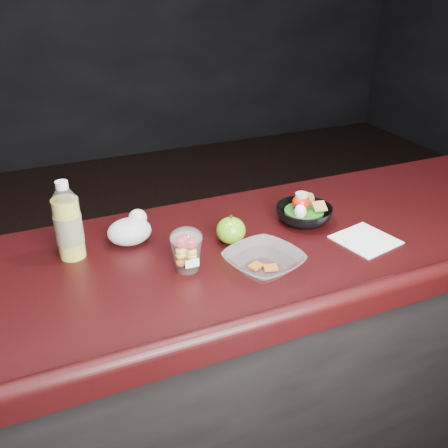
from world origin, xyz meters
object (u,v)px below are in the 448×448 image
(takeout_bowl, at_px, (264,262))
(lemonade_bottle, at_px, (68,226))
(fruit_cup, at_px, (187,249))
(green_apple, at_px, (231,230))
(snack_bowl, at_px, (303,213))

(takeout_bowl, bearing_deg, lemonade_bottle, 149.30)
(fruit_cup, height_order, takeout_bowl, fruit_cup)
(green_apple, height_order, snack_bowl, snack_bowl)
(green_apple, xyz_separation_m, snack_bowl, (0.26, 0.03, -0.01))
(green_apple, relative_size, takeout_bowl, 0.36)
(lemonade_bottle, relative_size, snack_bowl, 1.01)
(lemonade_bottle, bearing_deg, takeout_bowl, -30.70)
(snack_bowl, bearing_deg, takeout_bowl, -141.10)
(lemonade_bottle, xyz_separation_m, snack_bowl, (0.71, -0.08, -0.06))
(lemonade_bottle, bearing_deg, green_apple, -13.41)
(lemonade_bottle, relative_size, takeout_bowl, 0.92)
(green_apple, height_order, takeout_bowl, green_apple)
(snack_bowl, height_order, takeout_bowl, snack_bowl)
(lemonade_bottle, height_order, takeout_bowl, lemonade_bottle)
(fruit_cup, bearing_deg, lemonade_bottle, 145.16)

